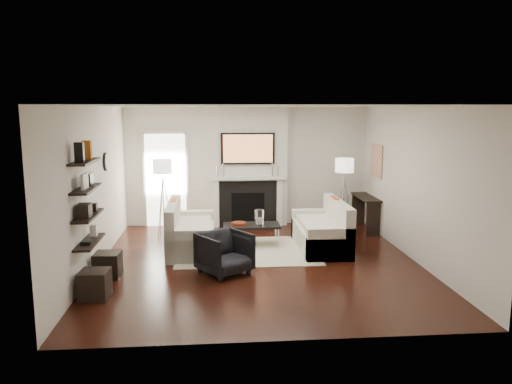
{
  "coord_description": "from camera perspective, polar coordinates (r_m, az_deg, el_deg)",
  "views": [
    {
      "loc": [
        -0.77,
        -8.36,
        2.66
      ],
      "look_at": [
        0.0,
        0.6,
        1.15
      ],
      "focal_mm": 35.0,
      "sensor_mm": 36.0,
      "label": 1
    }
  ],
  "objects": [
    {
      "name": "loveseat_left_back",
      "position": [
        9.5,
        -9.44,
        -3.58
      ],
      "size": [
        0.18,
        1.8,
        0.8
      ],
      "primitive_type": "cube",
      "color": "beige",
      "rests_on": "floor"
    },
    {
      "name": "shelf_lower",
      "position": [
        7.75,
        -18.64,
        -2.59
      ],
      "size": [
        0.25,
        1.0,
        0.04
      ],
      "primitive_type": "cube",
      "color": "black",
      "rests_on": "wall_left"
    },
    {
      "name": "lamp_left_shade",
      "position": [
        10.74,
        -10.66,
        2.89
      ],
      "size": [
        0.4,
        0.4,
        0.3
      ],
      "primitive_type": "cylinder",
      "color": "white",
      "rests_on": "lamp_left_post"
    },
    {
      "name": "clock_face",
      "position": [
        9.51,
        -16.65,
        3.34
      ],
      "size": [
        0.01,
        0.29,
        0.29
      ],
      "primitive_type": "cylinder",
      "rotation": [
        0.0,
        1.57,
        0.0
      ],
      "color": "white",
      "rests_on": "clock_rim"
    },
    {
      "name": "loveseat_right_cushion",
      "position": [
        9.61,
        7.12,
        -3.72
      ],
      "size": [
        0.63,
        1.44,
        0.1
      ],
      "primitive_type": "cube",
      "color": "beige",
      "rests_on": "loveseat_right_base"
    },
    {
      "name": "loveseat_right_back",
      "position": [
        9.68,
        9.35,
        -3.33
      ],
      "size": [
        0.18,
        1.8,
        0.8
      ],
      "primitive_type": "cube",
      "color": "beige",
      "rests_on": "floor"
    },
    {
      "name": "coffee_table",
      "position": [
        9.76,
        -0.5,
        -3.85
      ],
      "size": [
        1.1,
        0.55,
        0.04
      ],
      "primitive_type": "cube",
      "color": "black",
      "rests_on": "floor"
    },
    {
      "name": "loveseat_left_arm_s",
      "position": [
        10.32,
        -7.21,
        -3.77
      ],
      "size": [
        0.85,
        0.18,
        0.6
      ],
      "primitive_type": "cube",
      "color": "beige",
      "rests_on": "floor"
    },
    {
      "name": "mantel_pilaster_l",
      "position": [
        11.27,
        -4.57,
        -1.3
      ],
      "size": [
        0.12,
        0.08,
        1.1
      ],
      "primitive_type": "cube",
      "color": "white",
      "rests_on": "floor"
    },
    {
      "name": "hallway_panel",
      "position": [
        11.51,
        -10.25,
        1.33
      ],
      "size": [
        0.9,
        0.02,
        2.1
      ],
      "primitive_type": "cube",
      "color": "white",
      "rests_on": "floor"
    },
    {
      "name": "wall_art",
      "position": [
        11.04,
        13.63,
        3.49
      ],
      "size": [
        0.03,
        0.7,
        0.7
      ],
      "primitive_type": "cube",
      "color": "tan",
      "rests_on": "wall_right"
    },
    {
      "name": "console_leg_n",
      "position": [
        10.8,
        13.24,
        -3.05
      ],
      "size": [
        0.3,
        0.04,
        0.71
      ],
      "primitive_type": "cube",
      "color": "black",
      "rests_on": "floor"
    },
    {
      "name": "lamp_left_leg_c",
      "position": [
        10.78,
        -10.87,
        -1.66
      ],
      "size": [
        0.14,
        0.22,
        1.23
      ],
      "primitive_type": "cylinder",
      "rotation": [
        0.18,
        0.0,
        2.62
      ],
      "color": "silver",
      "rests_on": "floor"
    },
    {
      "name": "loveseat_right_base",
      "position": [
        9.68,
        7.37,
        -5.21
      ],
      "size": [
        0.85,
        1.8,
        0.42
      ],
      "primitive_type": "cube",
      "color": "beige",
      "rests_on": "floor"
    },
    {
      "name": "loveseat_right_arm_s",
      "position": [
        10.43,
        6.44,
        -3.61
      ],
      "size": [
        0.85,
        0.18,
        0.6
      ],
      "primitive_type": "cube",
      "color": "beige",
      "rests_on": "floor"
    },
    {
      "name": "shelf_upper",
      "position": [
        7.68,
        -18.79,
        0.34
      ],
      "size": [
        0.25,
        1.0,
        0.04
      ],
      "primitive_type": "cube",
      "color": "black",
      "rests_on": "wall_left"
    },
    {
      "name": "console_leg_s",
      "position": [
        11.83,
        11.6,
        -1.91
      ],
      "size": [
        0.3,
        0.04,
        0.71
      ],
      "primitive_type": "cube",
      "color": "black",
      "rests_on": "floor"
    },
    {
      "name": "lamp_right_shade",
      "position": [
        10.93,
        10.08,
        3.02
      ],
      "size": [
        0.4,
        0.4,
        0.3
      ],
      "primitive_type": "cylinder",
      "color": "white",
      "rests_on": "lamp_right_post"
    },
    {
      "name": "lamp_left_post",
      "position": [
        10.87,
        -10.53,
        -1.56
      ],
      "size": [
        0.02,
        0.02,
        1.2
      ],
      "primitive_type": "cylinder",
      "color": "silver",
      "rests_on": "floor"
    },
    {
      "name": "rug",
      "position": [
        9.46,
        -1.08,
        -6.76
      ],
      "size": [
        2.6,
        2.0,
        0.01
      ],
      "primitive_type": "cube",
      "color": "beige",
      "rests_on": "floor"
    },
    {
      "name": "lamp_left_leg_b",
      "position": [
        10.97,
        -10.76,
        -1.47
      ],
      "size": [
        0.14,
        0.22,
        1.23
      ],
      "primitive_type": "cylinder",
      "rotation": [
        0.18,
        0.0,
        0.52
      ],
      "color": "silver",
      "rests_on": "floor"
    },
    {
      "name": "armchair",
      "position": [
        8.16,
        -3.61,
        -6.74
      ],
      "size": [
        0.99,
        0.97,
        0.75
      ],
      "primitive_type": "imported",
      "rotation": [
        0.0,
        0.0,
        0.6
      ],
      "color": "black",
      "rests_on": "floor"
    },
    {
      "name": "decor_wine_rack",
      "position": [
        7.53,
        -19.06,
        -2.04
      ],
      "size": [
        0.18,
        0.25,
        0.2
      ],
      "primitive_type": "cube",
      "color": "black",
      "rests_on": "shelf_lower"
    },
    {
      "name": "lamp_left_leg_a",
      "position": [
        10.86,
        -9.95,
        -1.55
      ],
      "size": [
        0.25,
        0.02,
        1.23
      ],
      "primitive_type": "cylinder",
      "rotation": [
        0.18,
        0.0,
        4.71
      ],
      "color": "silver",
      "rests_on": "floor"
    },
    {
      "name": "clock_rim",
      "position": [
        9.51,
        -16.8,
        3.33
      ],
      "size": [
        0.04,
        0.34,
        0.34
      ],
      "primitive_type": "cylinder",
      "rotation": [
        0.0,
        1.57,
        0.0
      ],
      "color": "black",
      "rests_on": "wall_left"
    },
    {
      "name": "shelf_bottom",
      "position": [
        7.84,
        -18.48,
        -5.45
      ],
      "size": [
        0.25,
        1.0,
        0.03
      ],
      "primitive_type": "cube",
      "color": "black",
      "rests_on": "wall_left"
    },
    {
      "name": "pillow_left_charcoal",
      "position": [
        9.17,
        -9.62,
        -2.82
      ],
      "size": [
        0.1,
        0.4,
        0.4
      ],
      "primitive_type": "cube",
      "color": "black",
      "rests_on": "loveseat_left_cushion"
    },
    {
      "name": "firebox",
      "position": [
        11.34,
        -0.92,
        -1.71
      ],
      "size": [
        0.75,
        0.02,
        0.65
      ],
      "primitive_type": "cube",
      "color": "black",
      "rests_on": "floor"
    },
    {
      "name": "decor_box_small",
      "position": [
        7.98,
        -18.24,
        -1.66
      ],
      "size": [
        0.15,
        0.12,
        0.12
      ],
      "primitive_type": "cube",
      "color": "black",
      "rests_on": "shelf_lower"
    },
    {
      "name": "loveseat_left_cushion",
      "position": [
        9.49,
        -7.11,
        -3.88
      ],
      "size": [
        0.63,
        1.44,
        0.1
      ],
      "primitive_type": "cube",
      "color": "beige",
      "rests_on": "loveseat_left_base"
    },
    {
      "name": "copper_bowl",
      "position": [
        9.74,
        -1.97,
        -3.62
      ],
      "size": [
        0.29,
        0.29,
        0.05
      ],
      "primitive_type": "cylinder",
      "color": "#A53A1B",
      "rests_on": "coffee_table"
    },
    {
      "name": "candlestick_r_short",
      "position": [
        11.24,
        2.54,
        2.44
      ],
      "size": [
        0.04,
        0.04,
        0.24
      ],
      "primitive_type": "cylinder",
      "color": "silver",
      "rests_on": "mantel_shelf"
    },
    {
      "name": "pillow_left_orange",
      "position": [
        9.75,
        -9.34,
        -2.01
      ],
      "size": [
        0.1,
        0.42,
        0.42
      ],
      "primitive_type": "cube",
      "color": "#A95114",
      "rests_on": "loveseat_left_cushion"
    },
    {
      "name": "loveseat_left_arm_n",
      "position": [
        8.75,
        -7.62,
        -6.19
      ],
      "size": [
        0.85,
        0.18,
        0.6
      ],
      "primitive_type": "cube",
      "color": "beige",
      "rests_on": "floor"
    },
    {
      "name": "ottoman_far",
      "position": [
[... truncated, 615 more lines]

